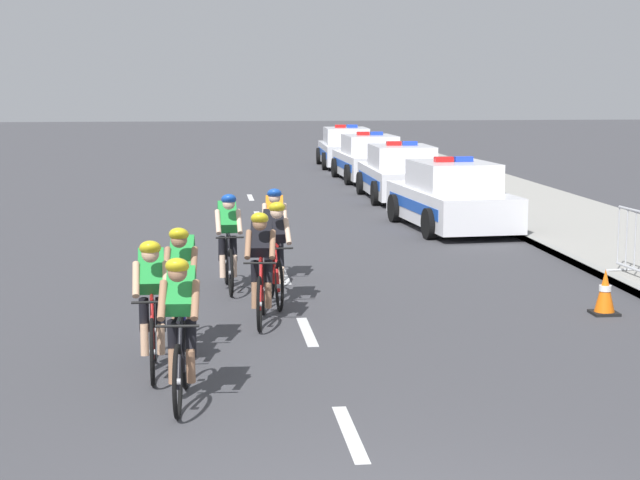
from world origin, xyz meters
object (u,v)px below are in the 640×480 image
at_px(cyclist_seventh, 275,232).
at_px(police_car_nearest, 452,198).
at_px(cyclist_second, 152,304).
at_px(police_car_second, 401,175).
at_px(police_car_third, 369,160).
at_px(traffic_cone_near, 605,292).
at_px(cyclist_fifth, 275,251).
at_px(cyclist_fourth, 261,265).
at_px(police_car_furthest, 346,149).
at_px(cyclist_lead, 181,327).
at_px(cyclist_third, 182,286).
at_px(cyclist_sixth, 228,240).

distance_m(cyclist_seventh, police_car_nearest, 7.01).
bearing_deg(cyclist_second, police_car_second, 70.55).
bearing_deg(police_car_third, cyclist_seventh, -103.96).
relative_size(cyclist_seventh, traffic_cone_near, 2.69).
xyz_separation_m(cyclist_second, cyclist_seventh, (1.71, 5.34, 0.00)).
bearing_deg(traffic_cone_near, cyclist_fifth, 165.54).
xyz_separation_m(cyclist_fourth, cyclist_seventh, (0.39, 3.04, 0.00)).
bearing_deg(police_car_furthest, cyclist_fifth, -100.08).
height_order(cyclist_lead, cyclist_fourth, same).
relative_size(cyclist_third, cyclist_fifth, 1.00).
xyz_separation_m(cyclist_sixth, traffic_cone_near, (5.13, -2.28, -0.48)).
xyz_separation_m(cyclist_fifth, police_car_second, (4.36, 13.38, -0.11)).
height_order(cyclist_lead, cyclist_third, same).
relative_size(cyclist_lead, police_car_furthest, 0.39).
bearing_deg(cyclist_fifth, police_car_nearest, 59.62).
height_order(cyclist_fourth, police_car_third, police_car_third).
bearing_deg(cyclist_second, police_car_furthest, 78.01).
bearing_deg(police_car_nearest, police_car_third, 90.01).
relative_size(police_car_nearest, police_car_second, 1.03).
relative_size(cyclist_sixth, traffic_cone_near, 2.69).
distance_m(cyclist_sixth, police_car_nearest, 8.06).
xyz_separation_m(cyclist_second, cyclist_sixth, (0.95, 4.60, 0.00)).
bearing_deg(police_car_third, cyclist_sixth, -105.71).
relative_size(cyclist_fifth, cyclist_seventh, 1.00).
bearing_deg(police_car_second, police_car_third, 89.99).
xyz_separation_m(police_car_furthest, traffic_cone_near, (0.13, -25.70, -0.37)).
height_order(cyclist_sixth, police_car_third, police_car_third).
xyz_separation_m(cyclist_seventh, police_car_third, (4.24, 17.06, -0.11)).
bearing_deg(police_car_second, police_car_nearest, -89.98).
distance_m(police_car_second, traffic_cone_near, 14.54).
xyz_separation_m(cyclist_third, cyclist_sixth, (0.64, 3.62, 0.00)).
height_order(cyclist_lead, cyclist_seventh, same).
relative_size(cyclist_fourth, cyclist_fifth, 1.00).
xyz_separation_m(cyclist_sixth, police_car_furthest, (5.01, 23.42, -0.11)).
bearing_deg(traffic_cone_near, police_car_furthest, 90.28).
xyz_separation_m(police_car_third, traffic_cone_near, (0.12, -20.08, -0.37)).
height_order(cyclist_second, cyclist_third, same).
distance_m(police_car_second, police_car_third, 5.55).
xyz_separation_m(cyclist_third, police_car_furthest, (5.64, 27.04, -0.11)).
bearing_deg(police_car_third, traffic_cone_near, -89.65).
xyz_separation_m(cyclist_fourth, police_car_furthest, (4.63, 25.72, -0.11)).
distance_m(cyclist_sixth, cyclist_seventh, 1.06).
bearing_deg(cyclist_second, cyclist_seventh, 72.21).
distance_m(police_car_third, police_car_furthest, 5.62).
distance_m(cyclist_second, police_car_nearest, 12.44).
distance_m(cyclist_lead, cyclist_sixth, 5.78).
xyz_separation_m(cyclist_second, police_car_second, (5.95, 16.86, -0.11)).
bearing_deg(cyclist_seventh, cyclist_lead, -101.99).
height_order(cyclist_fourth, traffic_cone_near, cyclist_fourth).
xyz_separation_m(cyclist_third, police_car_nearest, (5.64, 9.94, -0.11)).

